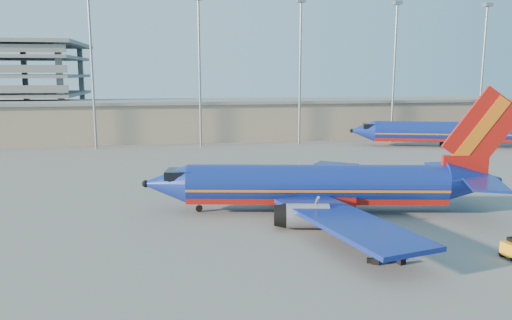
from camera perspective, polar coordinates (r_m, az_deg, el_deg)
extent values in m
plane|color=slate|center=(55.27, 1.67, -5.16)|extent=(220.00, 220.00, 0.00)
cube|color=gray|center=(112.69, 0.97, 4.65)|extent=(120.00, 15.00, 8.00)
cube|color=slate|center=(112.38, 0.98, 6.79)|extent=(122.00, 16.00, 0.60)
cylinder|color=gray|center=(99.42, -18.19, 9.23)|extent=(0.44, 0.44, 28.00)
cylinder|color=gray|center=(98.49, -6.45, 9.65)|extent=(0.44, 0.44, 28.00)
cylinder|color=gray|center=(101.57, 5.05, 9.69)|extent=(0.44, 0.44, 28.00)
cube|color=gray|center=(102.51, 5.18, 17.70)|extent=(1.60, 1.60, 0.70)
cylinder|color=gray|center=(108.31, 15.49, 9.38)|extent=(0.44, 0.44, 28.00)
cube|color=gray|center=(109.19, 15.86, 16.90)|extent=(1.60, 1.60, 0.70)
cylinder|color=gray|center=(118.09, 24.44, 8.88)|extent=(0.44, 0.44, 28.00)
cube|color=gray|center=(118.91, 24.95, 15.77)|extent=(1.60, 1.60, 0.70)
cylinder|color=navy|center=(52.14, 6.83, -2.77)|extent=(26.86, 8.77, 4.09)
cube|color=#A7130D|center=(52.38, 6.80, -3.90)|extent=(26.72, 8.01, 1.44)
cube|color=orange|center=(52.20, 6.82, -3.07)|extent=(26.87, 8.82, 0.24)
cone|color=navy|center=(52.83, -10.27, -2.70)|extent=(5.30, 4.86, 4.09)
cube|color=black|center=(52.36, -8.76, -1.59)|extent=(3.13, 3.31, 0.89)
cone|color=navy|center=(56.11, 23.49, -2.23)|extent=(6.39, 5.06, 4.09)
cube|color=#A7130D|center=(55.50, 22.75, -0.73)|extent=(4.68, 1.43, 2.43)
cube|color=#A7130D|center=(55.57, 24.50, 3.20)|extent=(8.06, 1.80, 8.83)
cube|color=orange|center=(55.48, 24.29, 3.21)|extent=(5.40, 1.42, 6.93)
cube|color=navy|center=(59.25, 21.75, -0.90)|extent=(3.53, 7.18, 0.24)
cube|color=navy|center=(52.44, 24.65, -2.44)|extent=(5.76, 7.81, 0.24)
cube|color=navy|center=(61.99, 7.40, -1.69)|extent=(14.23, 17.29, 0.39)
cube|color=navy|center=(43.28, 10.34, -6.89)|extent=(9.44, 17.97, 0.39)
cube|color=#A7130D|center=(52.55, 7.39, -4.36)|extent=(7.30, 5.43, 1.11)
cylinder|color=gray|center=(57.99, 4.90, -3.18)|extent=(4.33, 3.00, 2.32)
cylinder|color=gray|center=(46.90, 5.89, -6.37)|extent=(4.33, 3.00, 2.32)
cylinder|color=gray|center=(52.85, -6.53, -5.25)|extent=(0.31, 0.31, 1.22)
cylinder|color=black|center=(52.92, -6.52, -5.52)|extent=(0.75, 0.40, 0.71)
cylinder|color=black|center=(55.71, 8.17, -4.65)|extent=(1.02, 0.76, 0.93)
cylinder|color=black|center=(50.21, 9.00, -6.30)|extent=(1.02, 0.76, 0.93)
cylinder|color=navy|center=(104.45, 20.53, 3.03)|extent=(26.47, 11.03, 4.06)
cube|color=#A7130D|center=(104.57, 20.50, 2.46)|extent=(26.26, 10.29, 1.43)
cube|color=orange|center=(104.48, 20.52, 2.88)|extent=(26.48, 11.08, 0.24)
cone|color=navy|center=(101.72, 12.04, 3.28)|extent=(5.54, 5.16, 4.06)
cube|color=black|center=(101.77, 12.86, 3.84)|extent=(3.31, 3.46, 0.88)
cylinder|color=black|center=(104.75, 20.45, 1.69)|extent=(0.95, 0.95, 0.99)
cylinder|color=black|center=(44.74, 26.30, -9.54)|extent=(0.57, 0.27, 0.55)
cube|color=black|center=(39.80, 13.52, -11.17)|extent=(0.68, 0.61, 0.50)
cube|color=black|center=(40.70, 15.07, -10.87)|extent=(0.55, 0.41, 0.36)
cube|color=black|center=(40.33, 16.28, -11.06)|extent=(0.64, 0.56, 0.45)
cube|color=black|center=(39.98, 12.99, -11.15)|extent=(0.70, 0.50, 0.39)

